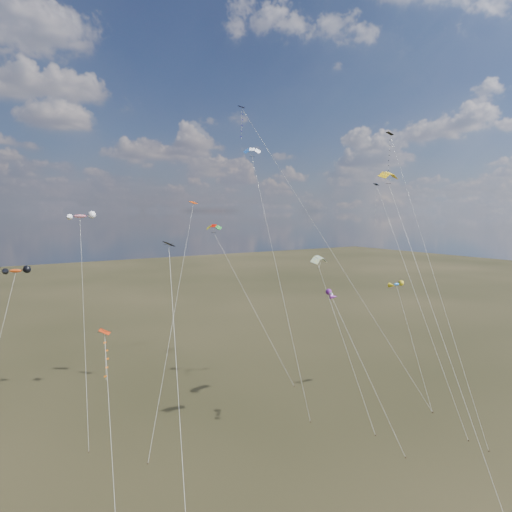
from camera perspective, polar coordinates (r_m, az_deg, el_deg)
ground at (r=49.33m, az=12.56°, el=-24.42°), size 400.00×400.00×0.00m
diamond_black_high at (r=70.10m, az=16.88°, el=10.68°), size 10.11×23.10×36.22m
diamond_navy_tall at (r=63.36m, az=0.20°, el=13.59°), size 15.06×21.97×38.88m
diamond_black_mid at (r=33.80m, az=-10.13°, el=-10.04°), size 4.59×13.34×22.21m
diamond_red_low at (r=41.32m, az=-18.25°, el=-12.56°), size 2.54×9.88×14.68m
diamond_navy_right at (r=69.81m, az=15.17°, el=5.00°), size 8.13×21.43×28.71m
diamond_orange_center at (r=59.21m, az=-9.00°, el=-0.08°), size 14.08×18.08×25.98m
parafoil_yellow at (r=56.28m, az=16.29°, el=9.78°), size 10.43×21.53×29.66m
parafoil_blue_white at (r=69.14m, az=-0.45°, el=13.04°), size 5.12×19.80×34.34m
parafoil_striped at (r=61.66m, az=7.91°, el=-0.20°), size 4.85×14.65×19.16m
parafoil_tricolor at (r=67.42m, az=-5.27°, el=3.67°), size 8.22×11.87×23.00m
novelty_orange_black at (r=61.99m, az=-27.86°, el=-1.71°), size 7.30×11.29×18.01m
novelty_white_purple at (r=54.47m, az=9.42°, el=-4.82°), size 1.79×12.65×15.29m
novelty_redwhite_stripe at (r=64.13m, az=-21.14°, el=4.59°), size 5.22×17.64×24.54m
novelty_blue_yellow at (r=67.37m, az=17.18°, el=-3.45°), size 4.99×9.82×14.79m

